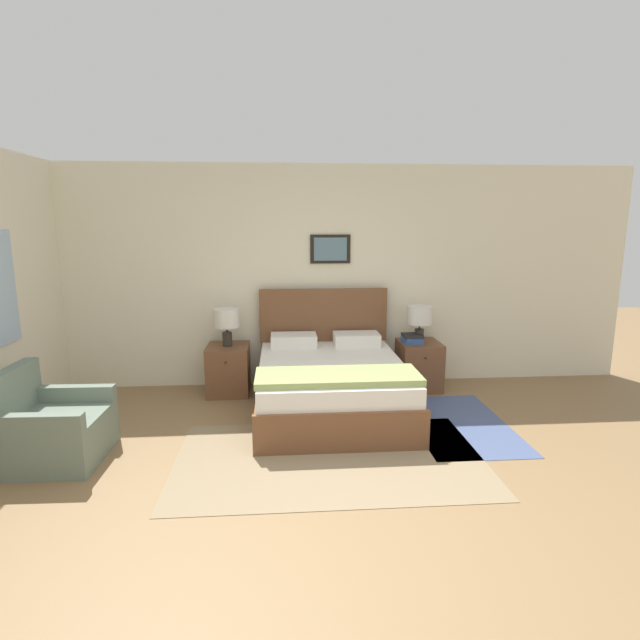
{
  "coord_description": "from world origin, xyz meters",
  "views": [
    {
      "loc": [
        -0.26,
        -2.85,
        1.93
      ],
      "look_at": [
        0.09,
        1.67,
        1.05
      ],
      "focal_mm": 28.0,
      "sensor_mm": 36.0,
      "label": 1
    }
  ],
  "objects_px": {
    "table_lamp_by_door": "(420,317)",
    "bed": "(331,383)",
    "armchair": "(50,430)",
    "nightstand_near_window": "(229,369)",
    "table_lamp_near_window": "(227,320)",
    "nightstand_by_door": "(419,365)"
  },
  "relations": [
    {
      "from": "armchair",
      "to": "table_lamp_by_door",
      "type": "bearing_deg",
      "value": 115.39
    },
    {
      "from": "bed",
      "to": "nightstand_near_window",
      "type": "xyz_separation_m",
      "value": [
        -1.11,
        0.67,
        -0.02
      ]
    },
    {
      "from": "table_lamp_by_door",
      "to": "bed",
      "type": "bearing_deg",
      "value": -148.99
    },
    {
      "from": "nightstand_near_window",
      "to": "nightstand_by_door",
      "type": "xyz_separation_m",
      "value": [
        2.23,
        0.0,
        0.0
      ]
    },
    {
      "from": "armchair",
      "to": "table_lamp_by_door",
      "type": "distance_m",
      "value": 3.89
    },
    {
      "from": "armchair",
      "to": "nightstand_by_door",
      "type": "relative_size",
      "value": 1.41
    },
    {
      "from": "bed",
      "to": "nightstand_near_window",
      "type": "distance_m",
      "value": 1.3
    },
    {
      "from": "nightstand_by_door",
      "to": "table_lamp_near_window",
      "type": "bearing_deg",
      "value": -179.7
    },
    {
      "from": "bed",
      "to": "nightstand_near_window",
      "type": "bearing_deg",
      "value": 148.87
    },
    {
      "from": "table_lamp_near_window",
      "to": "bed",
      "type": "bearing_deg",
      "value": -30.68
    },
    {
      "from": "armchair",
      "to": "table_lamp_near_window",
      "type": "bearing_deg",
      "value": 141.67
    },
    {
      "from": "armchair",
      "to": "table_lamp_near_window",
      "type": "xyz_separation_m",
      "value": [
        1.3,
        1.55,
        0.6
      ]
    },
    {
      "from": "bed",
      "to": "nightstand_by_door",
      "type": "relative_size",
      "value": 3.4
    },
    {
      "from": "nightstand_near_window",
      "to": "nightstand_by_door",
      "type": "relative_size",
      "value": 1.0
    },
    {
      "from": "armchair",
      "to": "nightstand_near_window",
      "type": "height_order",
      "value": "armchair"
    },
    {
      "from": "bed",
      "to": "table_lamp_near_window",
      "type": "xyz_separation_m",
      "value": [
        -1.12,
        0.66,
        0.55
      ]
    },
    {
      "from": "nightstand_by_door",
      "to": "table_lamp_by_door",
      "type": "distance_m",
      "value": 0.58
    },
    {
      "from": "armchair",
      "to": "table_lamp_near_window",
      "type": "relative_size",
      "value": 1.84
    },
    {
      "from": "nightstand_near_window",
      "to": "table_lamp_near_window",
      "type": "relative_size",
      "value": 1.31
    },
    {
      "from": "armchair",
      "to": "nightstand_by_door",
      "type": "height_order",
      "value": "armchair"
    },
    {
      "from": "armchair",
      "to": "nightstand_by_door",
      "type": "distance_m",
      "value": 3.86
    },
    {
      "from": "nightstand_by_door",
      "to": "nightstand_near_window",
      "type": "bearing_deg",
      "value": 180.0
    }
  ]
}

